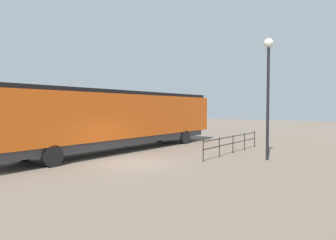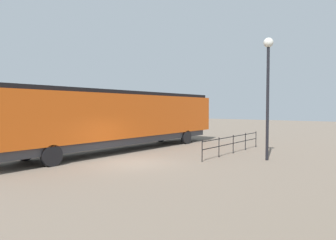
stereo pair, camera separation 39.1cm
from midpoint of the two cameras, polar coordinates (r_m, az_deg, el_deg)
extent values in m
plane|color=#756656|center=(16.43, -6.07, -8.03)|extent=(120.00, 120.00, 0.00)
cube|color=#D15114|center=(20.93, -8.39, 0.82)|extent=(3.00, 18.77, 2.81)
cube|color=black|center=(27.31, 4.13, 0.31)|extent=(2.88, 2.32, 1.97)
cube|color=black|center=(20.95, -8.41, 5.00)|extent=(2.70, 18.02, 0.24)
cube|color=#38383D|center=(21.04, -8.36, -3.62)|extent=(2.70, 17.27, 0.45)
cylinder|color=black|center=(26.40, -1.00, -2.88)|extent=(0.30, 1.10, 1.10)
cylinder|color=black|center=(24.81, 3.89, -3.22)|extent=(0.30, 1.10, 1.10)
cylinder|color=black|center=(18.64, -24.81, -5.28)|extent=(0.30, 1.10, 1.10)
cylinder|color=black|center=(16.32, -20.38, -6.28)|extent=(0.30, 1.10, 1.10)
cylinder|color=black|center=(17.88, 18.79, 2.99)|extent=(0.16, 0.16, 6.39)
sphere|color=silver|center=(18.24, 18.93, 13.59)|extent=(0.53, 0.53, 0.53)
cube|color=black|center=(20.06, 12.70, -3.04)|extent=(0.04, 7.70, 0.04)
cube|color=black|center=(20.10, 12.69, -4.29)|extent=(0.04, 7.70, 0.04)
cylinder|color=black|center=(16.72, 7.09, -5.79)|extent=(0.05, 0.05, 1.19)
cylinder|color=black|center=(18.39, 10.15, -5.07)|extent=(0.05, 0.05, 1.19)
cylinder|color=black|center=(20.11, 12.69, -4.46)|extent=(0.05, 0.05, 1.19)
cylinder|color=black|center=(21.86, 14.82, -3.93)|extent=(0.05, 0.05, 1.19)
cylinder|color=black|center=(23.64, 16.63, -3.49)|extent=(0.05, 0.05, 1.19)
camera|label=1|loc=(0.20, -89.43, 0.02)|focal=32.48mm
camera|label=2|loc=(0.20, 90.57, -0.02)|focal=32.48mm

